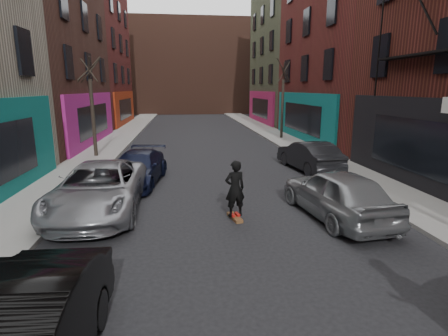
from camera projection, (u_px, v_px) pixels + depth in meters
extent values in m
cube|color=gray|center=(127.00, 131.00, 31.25)|extent=(2.50, 84.00, 0.13)
cube|color=gray|center=(264.00, 129.00, 32.69)|extent=(2.50, 84.00, 0.13)
cube|color=#47281E|center=(189.00, 68.00, 55.59)|extent=(40.00, 10.00, 14.00)
imported|color=#919399|center=(99.00, 188.00, 10.93)|extent=(2.53, 5.48, 1.52)
imported|color=black|center=(137.00, 168.00, 14.21)|extent=(2.42, 4.71, 1.31)
imported|color=gray|center=(337.00, 193.00, 10.42)|extent=(2.33, 4.64, 1.52)
imported|color=black|center=(309.00, 156.00, 16.57)|extent=(2.05, 4.41, 1.40)
cube|color=brown|center=(235.00, 217.00, 10.44)|extent=(0.40, 0.83, 0.10)
imported|color=black|center=(235.00, 189.00, 10.24)|extent=(0.69, 0.53, 1.69)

